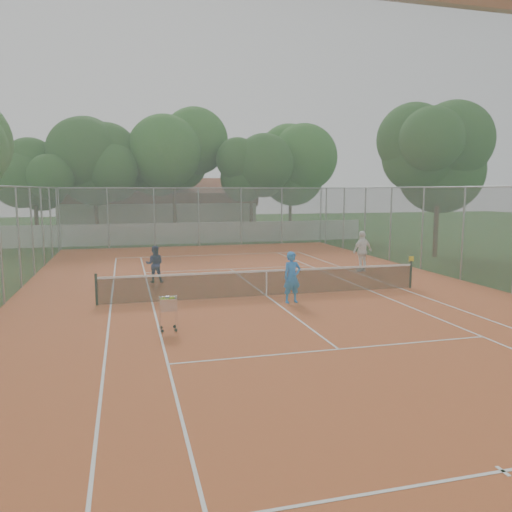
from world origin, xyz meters
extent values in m
plane|color=#14360E|center=(0.00, 0.00, 0.00)|extent=(120.00, 120.00, 0.00)
cube|color=#C15225|center=(0.00, 0.00, 0.01)|extent=(18.00, 34.00, 0.02)
cube|color=white|center=(0.00, 0.00, 0.02)|extent=(10.98, 23.78, 0.01)
cube|color=black|center=(0.00, 0.00, 0.51)|extent=(11.88, 0.10, 0.98)
cube|color=slate|center=(0.00, 0.00, 2.00)|extent=(18.00, 34.00, 4.00)
cube|color=white|center=(0.00, 19.00, 0.75)|extent=(26.00, 0.30, 1.50)
cube|color=beige|center=(-2.00, 29.00, 2.20)|extent=(16.40, 9.00, 4.40)
cube|color=#11360D|center=(0.00, 22.00, 5.00)|extent=(29.00, 19.00, 10.00)
imported|color=blue|center=(0.55, -1.27, 0.90)|extent=(0.70, 0.51, 1.77)
imported|color=#171947|center=(-3.78, 3.79, 0.79)|extent=(0.83, 0.69, 1.55)
imported|color=white|center=(5.93, 4.17, 0.99)|extent=(1.22, 0.80, 1.93)
cube|color=silver|center=(-3.87, -3.69, 0.53)|extent=(0.64, 0.64, 1.02)
camera|label=1|loc=(-4.94, -17.23, 3.88)|focal=35.00mm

